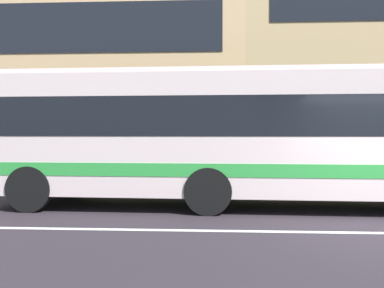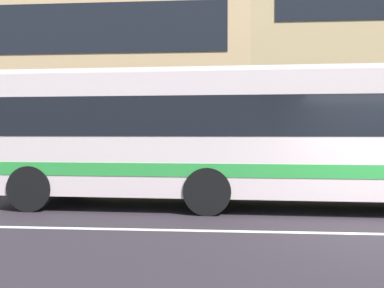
{
  "view_description": "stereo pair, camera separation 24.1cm",
  "coord_description": "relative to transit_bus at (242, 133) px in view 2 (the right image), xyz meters",
  "views": [
    {
      "loc": [
        -3.0,
        -8.08,
        1.74
      ],
      "look_at": [
        -3.65,
        2.17,
        1.47
      ],
      "focal_mm": 43.27,
      "sensor_mm": 36.0,
      "label": 1
    },
    {
      "loc": [
        -2.76,
        -8.06,
        1.74
      ],
      "look_at": [
        -3.65,
        2.17,
        1.47
      ],
      "focal_mm": 43.27,
      "sensor_mm": 36.0,
      "label": 2
    }
  ],
  "objects": [
    {
      "name": "hedge_row_far",
      "position": [
        1.18,
        4.06,
        -1.28
      ],
      "size": [
        17.54,
        1.1,
        0.89
      ],
      "primitive_type": "cube",
      "color": "#2D6528",
      "rests_on": "ground_plane"
    },
    {
      "name": "apartment_block_left",
      "position": [
        -11.17,
        13.75,
        3.56
      ],
      "size": [
        23.38,
        10.71,
        10.56
      ],
      "color": "tan",
      "rests_on": "ground_plane"
    },
    {
      "name": "transit_bus",
      "position": [
        0.0,
        0.0,
        0.0
      ],
      "size": [
        11.25,
        2.95,
        3.12
      ],
      "color": "beige",
      "rests_on": "ground_plane"
    }
  ]
}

